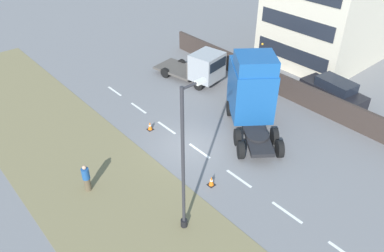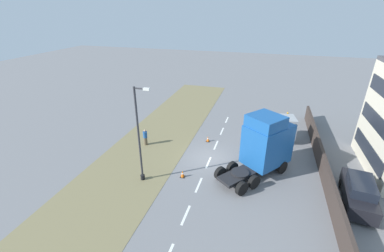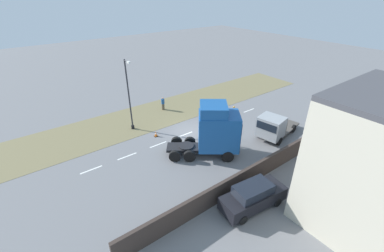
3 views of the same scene
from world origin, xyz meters
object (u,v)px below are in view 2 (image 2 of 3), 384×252
at_px(traffic_cone_lead, 183,174).
at_px(traffic_cone_trailing, 208,139).
at_px(lamp_post, 140,140).
at_px(parked_car, 359,192).
at_px(lorry_cab, 265,144).
at_px(pedestrian, 145,137).
at_px(flatbed_truck, 281,127).

bearing_deg(traffic_cone_lead, traffic_cone_trailing, 84.98).
bearing_deg(traffic_cone_trailing, lamp_post, -114.04).
relative_size(parked_car, traffic_cone_lead, 8.38).
distance_m(lorry_cab, pedestrian, 11.17).
xyz_separation_m(flatbed_truck, parked_car, (4.87, -8.36, -0.43)).
distance_m(parked_car, pedestrian, 17.62).
bearing_deg(traffic_cone_lead, lorry_cab, 24.42).
relative_size(pedestrian, traffic_cone_lead, 2.78).
relative_size(lorry_cab, traffic_cone_lead, 10.85).
relative_size(flatbed_truck, traffic_cone_lead, 10.20).
distance_m(parked_car, traffic_cone_trailing, 13.03).
xyz_separation_m(flatbed_truck, lamp_post, (-10.11, -10.04, 2.07)).
xyz_separation_m(lamp_post, traffic_cone_trailing, (3.33, 7.47, -3.15)).
xyz_separation_m(parked_car, pedestrian, (-17.28, 3.44, -0.15)).
height_order(flatbed_truck, parked_car, flatbed_truck).
xyz_separation_m(lorry_cab, pedestrian, (-10.98, 1.27, -1.65)).
height_order(flatbed_truck, pedestrian, flatbed_truck).
bearing_deg(traffic_cone_trailing, lorry_cab, -34.05).
bearing_deg(parked_car, lorry_cab, 167.93).
relative_size(pedestrian, traffic_cone_trailing, 2.78).
relative_size(parked_car, pedestrian, 3.01).
bearing_deg(pedestrian, traffic_cone_lead, -37.94).
xyz_separation_m(flatbed_truck, pedestrian, (-12.40, -4.92, -0.58)).
height_order(parked_car, pedestrian, parked_car).
relative_size(lorry_cab, parked_car, 1.29).
bearing_deg(traffic_cone_lead, lamp_post, -157.15).
distance_m(traffic_cone_lead, traffic_cone_trailing, 6.32).
bearing_deg(parked_car, flatbed_truck, 127.20).
bearing_deg(parked_car, lamp_post, -166.65).
bearing_deg(pedestrian, lorry_cab, -6.61).
bearing_deg(lorry_cab, flatbed_truck, 114.65).
distance_m(pedestrian, traffic_cone_trailing, 6.11).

